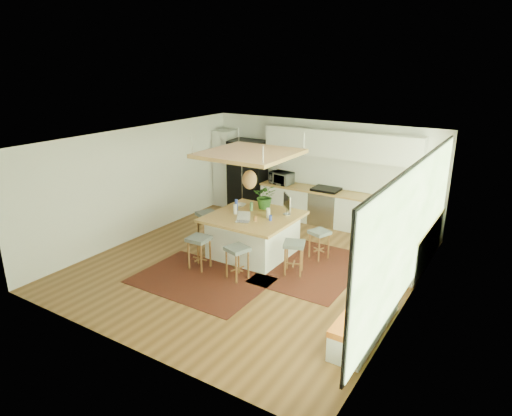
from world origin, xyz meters
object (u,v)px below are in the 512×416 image
Objects in this scene: stool_right_back at (319,243)px; island_plant at (265,199)px; stool_right_front at (294,258)px; laptop at (243,216)px; fridge at (248,178)px; island at (253,235)px; stool_near_left at (199,253)px; stool_near_right at (237,262)px; microwave at (281,177)px; monitor at (287,203)px; stool_left_side at (208,228)px.

island_plant reaches higher than stool_right_back.
laptop reaches higher than stool_right_front.
fridge reaches higher than stool_right_front.
island reaches higher than stool_near_left.
stool_right_front is (0.85, 0.80, 0.00)m from stool_near_right.
fridge is 2.96× the size of stool_near_right.
microwave is at bearing 84.20° from laptop.
microwave is (-0.21, 3.89, 0.78)m from stool_near_left.
monitor is 0.87× the size of island_plant.
fridge reaches higher than stool_right_back.
fridge reaches higher than stool_left_side.
island is at bearing 65.18° from stool_near_left.
island_plant is at bearing 103.02° from stool_near_right.
laptop is at bearing 115.87° from stool_near_right.
monitor is (0.60, 0.45, 0.72)m from island.
fridge is 3.45× the size of island_plant.
stool_near_right is 1.13× the size of microwave.
stool_right_back is (1.91, 1.80, 0.00)m from stool_near_left.
stool_right_front is 2.59m from stool_left_side.
stool_left_side is (-0.77, 1.27, 0.00)m from stool_near_left.
fridge is at bearing 120.25° from stool_near_right.
monitor is at bearing 11.84° from stool_left_side.
island is 0.75m from laptop.
stool_right_back is 1.60m from island_plant.
monitor reaches higher than stool_right_back.
island is 2.65× the size of stool_right_front.
stool_right_front is 1.07× the size of stool_right_back.
fridge is at bearing 131.10° from island_plant.
fridge is 6.60× the size of laptop.
monitor is at bearing 126.93° from stool_right_front.
island_plant is (-1.25, 0.95, 0.80)m from stool_right_front.
fridge is 2.92× the size of stool_right_front.
stool_left_side is 2.14m from monitor.
stool_near_left reaches higher than stool_right_front.
stool_near_right is 0.92× the size of stool_left_side.
stool_left_side reaches higher than stool_near_right.
stool_near_right is at bearing -51.92° from monitor.
stool_near_right is 1.17× the size of island_plant.
stool_near_right is 1.17m from stool_right_front.
laptop is 1.05m from island_plant.
stool_left_side is (0.55, -2.65, -0.57)m from fridge.
island is 2.85m from microwave.
stool_right_back is 2.73m from stool_left_side.
island is 3.14× the size of island_plant.
island_plant is at bearing -179.33° from stool_right_back.
stool_near_right reaches higher than stool_right_back.
stool_near_left is 1.39× the size of monitor.
stool_near_left is 1.09× the size of stool_right_back.
stool_left_side is 1.62m from island_plant.
fridge is 3.35m from monitor.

